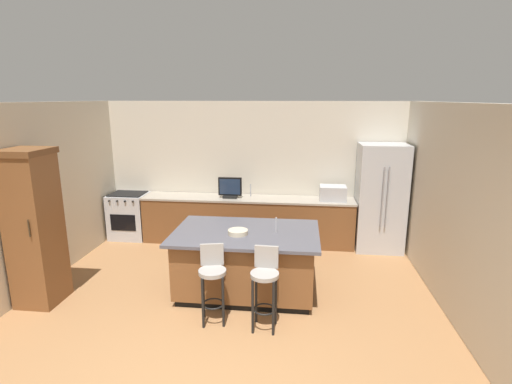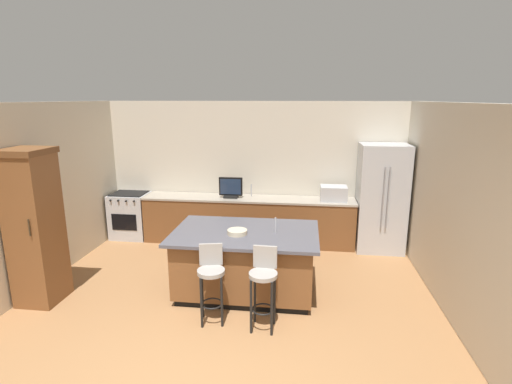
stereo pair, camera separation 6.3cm
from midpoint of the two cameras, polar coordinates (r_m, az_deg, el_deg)
wall_back at (r=7.72m, az=-0.66°, el=3.09°), size 6.21×0.12×2.68m
wall_left at (r=6.64m, az=-29.22°, el=-0.36°), size 0.12×5.03×2.68m
wall_right at (r=5.74m, az=26.21°, el=-1.97°), size 0.12×5.03×2.68m
counter_back at (r=7.58m, az=-1.47°, el=-4.08°), size 4.03×0.62×0.89m
kitchen_island at (r=5.68m, az=-1.76°, el=-10.03°), size 2.03×1.32×0.91m
refrigerator at (r=7.45m, az=17.37°, el=-0.79°), size 0.84×0.74×1.95m
range_oven at (r=8.24m, az=-18.11°, el=-3.27°), size 0.71×0.63×0.91m
cabinet_tower at (r=5.99m, az=-29.79°, el=-4.20°), size 0.56×0.62×2.11m
microwave at (r=7.38m, az=10.86°, el=-0.15°), size 0.48×0.36×0.27m
tv_monitor at (r=7.41m, az=-4.03°, el=0.51°), size 0.44×0.16×0.39m
sink_faucet_back at (r=7.52m, az=-1.03°, el=0.24°), size 0.02×0.02×0.24m
sink_faucet_island at (r=5.44m, az=2.60°, el=-4.83°), size 0.02×0.02×0.22m
bar_stool_left at (r=4.97m, az=-6.70°, el=-12.18°), size 0.35×0.37×0.98m
bar_stool_right at (r=4.79m, az=0.94°, el=-12.78°), size 0.34×0.35×1.01m
fruit_bowl at (r=5.40m, az=-2.97°, el=-5.84°), size 0.27×0.27×0.06m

